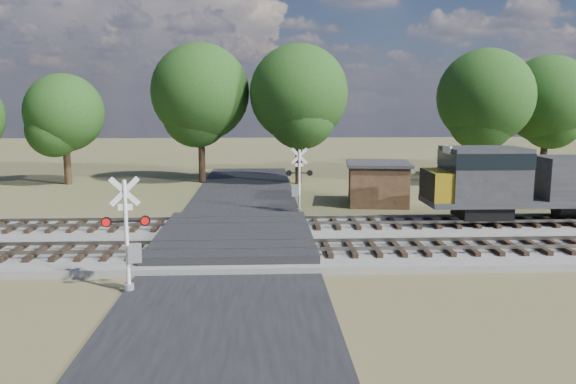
{
  "coord_description": "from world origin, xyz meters",
  "views": [
    {
      "loc": [
        1.29,
        -24.91,
        6.48
      ],
      "look_at": [
        2.53,
        2.0,
        2.18
      ],
      "focal_mm": 35.0,
      "sensor_mm": 36.0,
      "label": 1
    }
  ],
  "objects": [
    {
      "name": "treeline",
      "position": [
        10.26,
        20.07,
        7.06
      ],
      "size": [
        86.13,
        12.46,
        11.73
      ],
      "color": "black",
      "rests_on": "ground"
    },
    {
      "name": "ground",
      "position": [
        0.0,
        0.0,
        0.0
      ],
      "size": [
        160.0,
        160.0,
        0.0
      ],
      "primitive_type": "plane",
      "color": "#484F2A",
      "rests_on": "ground"
    },
    {
      "name": "equipment_shed",
      "position": [
        8.67,
        10.32,
        1.37
      ],
      "size": [
        4.44,
        4.44,
        2.71
      ],
      "rotation": [
        0.0,
        0.0,
        -0.12
      ],
      "color": "#41251C",
      "rests_on": "ground"
    },
    {
      "name": "crossing_signal_near",
      "position": [
        -3.27,
        -6.05,
        1.68
      ],
      "size": [
        1.62,
        0.39,
        4.04
      ],
      "rotation": [
        0.0,
        0.0,
        0.15
      ],
      "color": "silver",
      "rests_on": "ground"
    },
    {
      "name": "ballast_bed",
      "position": [
        10.0,
        0.5,
        0.15
      ],
      "size": [
        140.0,
        10.0,
        0.3
      ],
      "primitive_type": "cube",
      "color": "gray",
      "rests_on": "ground"
    },
    {
      "name": "track_far",
      "position": [
        3.12,
        3.0,
        0.41
      ],
      "size": [
        140.0,
        2.6,
        0.33
      ],
      "color": "black",
      "rests_on": "ballast_bed"
    },
    {
      "name": "track_near",
      "position": [
        3.12,
        -2.0,
        0.41
      ],
      "size": [
        140.0,
        2.6,
        0.33
      ],
      "color": "black",
      "rests_on": "ballast_bed"
    },
    {
      "name": "road",
      "position": [
        0.0,
        0.0,
        0.04
      ],
      "size": [
        7.0,
        60.0,
        0.08
      ],
      "primitive_type": "cube",
      "color": "black",
      "rests_on": "ground"
    },
    {
      "name": "crossing_panel",
      "position": [
        0.0,
        0.5,
        0.32
      ],
      "size": [
        7.0,
        9.0,
        0.62
      ],
      "primitive_type": "cube",
      "color": "#262628",
      "rests_on": "ground"
    },
    {
      "name": "crossing_signal_far",
      "position": [
        3.37,
        7.62,
        1.62
      ],
      "size": [
        1.57,
        0.34,
        3.89
      ],
      "rotation": [
        0.0,
        0.0,
        3.08
      ],
      "color": "silver",
      "rests_on": "ground"
    }
  ]
}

